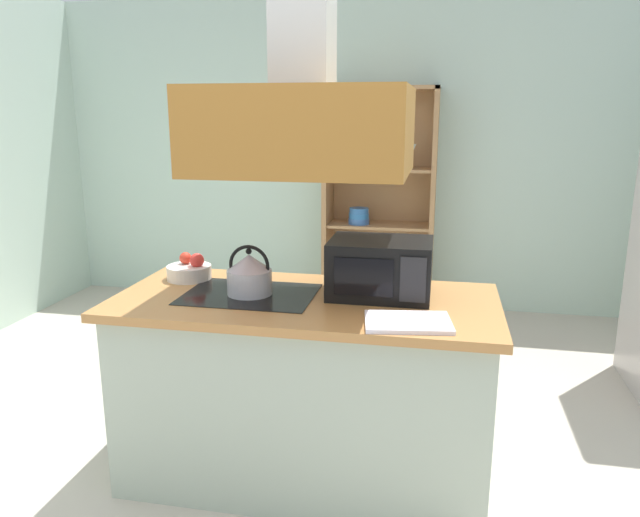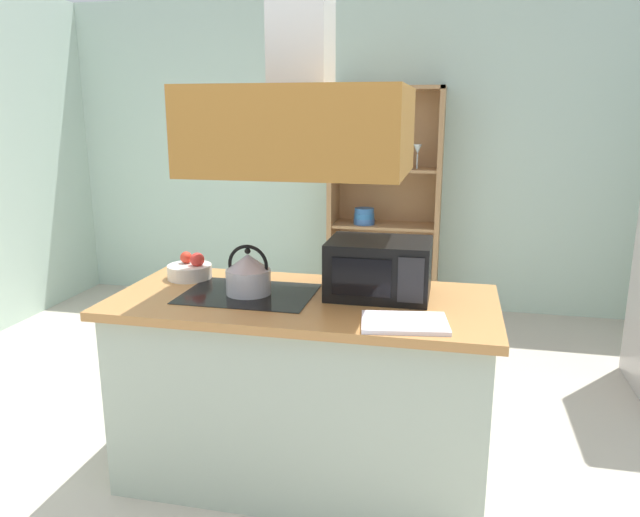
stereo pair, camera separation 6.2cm
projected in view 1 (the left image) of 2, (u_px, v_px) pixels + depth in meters
ground_plane at (313, 497)px, 2.77m from camera, size 7.80×7.80×0.00m
wall_back at (384, 155)px, 5.30m from camera, size 6.00×0.12×2.70m
kitchen_island at (305, 388)px, 2.84m from camera, size 1.74×0.81×0.90m
range_hood at (304, 103)px, 2.53m from camera, size 0.90×0.70×1.23m
dish_cabinet at (379, 214)px, 5.21m from camera, size 0.94×0.40×1.93m
kettle at (249, 274)px, 2.76m from camera, size 0.21×0.21×0.23m
cutting_board at (408, 322)px, 2.39m from camera, size 0.37×0.29×0.02m
microwave at (380, 268)px, 2.74m from camera, size 0.46×0.35×0.26m
fruit_bowl at (190, 270)px, 3.03m from camera, size 0.22×0.22×0.14m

